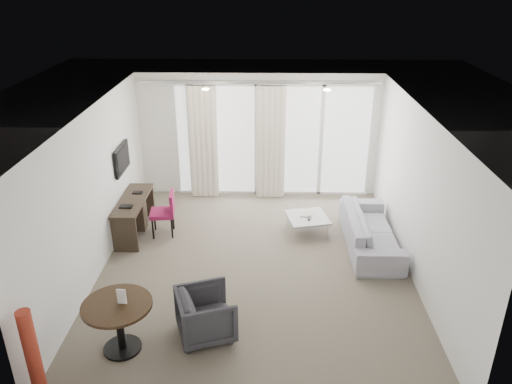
{
  "coord_description": "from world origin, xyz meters",
  "views": [
    {
      "loc": [
        0.18,
        -6.96,
        4.53
      ],
      "look_at": [
        0.0,
        0.6,
        1.1
      ],
      "focal_mm": 35.0,
      "sensor_mm": 36.0,
      "label": 1
    }
  ],
  "objects_px": {
    "rattan_chair_a": "(284,147)",
    "rattan_chair_b": "(328,147)",
    "round_table": "(120,327)",
    "tub_armchair": "(206,314)",
    "red_lamp": "(33,359)",
    "sofa": "(371,230)",
    "desk": "(134,216)",
    "desk_chair": "(162,214)",
    "coffee_table": "(307,224)"
  },
  "relations": [
    {
      "from": "desk",
      "to": "red_lamp",
      "type": "bearing_deg",
      "value": -91.25
    },
    {
      "from": "desk",
      "to": "tub_armchair",
      "type": "bearing_deg",
      "value": -59.42
    },
    {
      "from": "rattan_chair_a",
      "to": "rattan_chair_b",
      "type": "distance_m",
      "value": 1.08
    },
    {
      "from": "desk_chair",
      "to": "rattan_chair_a",
      "type": "height_order",
      "value": "rattan_chair_a"
    },
    {
      "from": "rattan_chair_a",
      "to": "desk",
      "type": "bearing_deg",
      "value": -128.26
    },
    {
      "from": "round_table",
      "to": "sofa",
      "type": "height_order",
      "value": "round_table"
    },
    {
      "from": "desk_chair",
      "to": "desk",
      "type": "bearing_deg",
      "value": 170.39
    },
    {
      "from": "round_table",
      "to": "red_lamp",
      "type": "relative_size",
      "value": 0.69
    },
    {
      "from": "tub_armchair",
      "to": "round_table",
      "type": "bearing_deg",
      "value": 87.23
    },
    {
      "from": "red_lamp",
      "to": "coffee_table",
      "type": "relative_size",
      "value": 1.78
    },
    {
      "from": "sofa",
      "to": "desk_chair",
      "type": "bearing_deg",
      "value": 84.81
    },
    {
      "from": "round_table",
      "to": "rattan_chair_b",
      "type": "xyz_separation_m",
      "value": [
        3.35,
        6.76,
        0.07
      ]
    },
    {
      "from": "tub_armchair",
      "to": "coffee_table",
      "type": "bearing_deg",
      "value": -46.6
    },
    {
      "from": "coffee_table",
      "to": "round_table",
      "type": "bearing_deg",
      "value": -129.32
    },
    {
      "from": "sofa",
      "to": "rattan_chair_b",
      "type": "height_order",
      "value": "rattan_chair_b"
    },
    {
      "from": "desk_chair",
      "to": "round_table",
      "type": "height_order",
      "value": "desk_chair"
    },
    {
      "from": "round_table",
      "to": "sofa",
      "type": "relative_size",
      "value": 0.42
    },
    {
      "from": "red_lamp",
      "to": "tub_armchair",
      "type": "relative_size",
      "value": 1.73
    },
    {
      "from": "round_table",
      "to": "red_lamp",
      "type": "xyz_separation_m",
      "value": [
        -0.67,
        -0.89,
        0.28
      ]
    },
    {
      "from": "tub_armchair",
      "to": "sofa",
      "type": "bearing_deg",
      "value": -65.77
    },
    {
      "from": "round_table",
      "to": "tub_armchair",
      "type": "relative_size",
      "value": 1.2
    },
    {
      "from": "round_table",
      "to": "coffee_table",
      "type": "distance_m",
      "value": 4.12
    },
    {
      "from": "tub_armchair",
      "to": "coffee_table",
      "type": "xyz_separation_m",
      "value": [
        1.54,
        2.88,
        -0.17
      ]
    },
    {
      "from": "tub_armchair",
      "to": "coffee_table",
      "type": "relative_size",
      "value": 1.03
    },
    {
      "from": "desk_chair",
      "to": "rattan_chair_a",
      "type": "distance_m",
      "value": 4.32
    },
    {
      "from": "round_table",
      "to": "tub_armchair",
      "type": "bearing_deg",
      "value": 15.68
    },
    {
      "from": "red_lamp",
      "to": "rattan_chair_b",
      "type": "relative_size",
      "value": 1.49
    },
    {
      "from": "red_lamp",
      "to": "desk_chair",
      "type": "bearing_deg",
      "value": 81.12
    },
    {
      "from": "sofa",
      "to": "rattan_chair_b",
      "type": "relative_size",
      "value": 2.49
    },
    {
      "from": "desk",
      "to": "sofa",
      "type": "distance_m",
      "value": 4.28
    },
    {
      "from": "desk_chair",
      "to": "tub_armchair",
      "type": "relative_size",
      "value": 1.14
    },
    {
      "from": "rattan_chair_a",
      "to": "rattan_chair_b",
      "type": "relative_size",
      "value": 1.04
    },
    {
      "from": "desk_chair",
      "to": "coffee_table",
      "type": "bearing_deg",
      "value": -3.43
    },
    {
      "from": "desk",
      "to": "coffee_table",
      "type": "height_order",
      "value": "desk"
    },
    {
      "from": "desk",
      "to": "round_table",
      "type": "bearing_deg",
      "value": -79.33
    },
    {
      "from": "desk",
      "to": "sofa",
      "type": "height_order",
      "value": "desk"
    },
    {
      "from": "sofa",
      "to": "desk",
      "type": "bearing_deg",
      "value": 85.04
    },
    {
      "from": "round_table",
      "to": "red_lamp",
      "type": "height_order",
      "value": "red_lamp"
    },
    {
      "from": "desk",
      "to": "rattan_chair_a",
      "type": "height_order",
      "value": "rattan_chair_a"
    },
    {
      "from": "round_table",
      "to": "rattan_chair_b",
      "type": "relative_size",
      "value": 1.04
    },
    {
      "from": "round_table",
      "to": "desk_chair",
      "type": "bearing_deg",
      "value": 90.95
    },
    {
      "from": "tub_armchair",
      "to": "rattan_chair_b",
      "type": "xyz_separation_m",
      "value": [
        2.29,
        6.46,
        0.09
      ]
    },
    {
      "from": "red_lamp",
      "to": "rattan_chair_a",
      "type": "height_order",
      "value": "red_lamp"
    },
    {
      "from": "tub_armchair",
      "to": "rattan_chair_a",
      "type": "xyz_separation_m",
      "value": [
        1.21,
        6.39,
        0.11
      ]
    },
    {
      "from": "desk",
      "to": "desk_chair",
      "type": "distance_m",
      "value": 0.54
    },
    {
      "from": "red_lamp",
      "to": "sofa",
      "type": "bearing_deg",
      "value": 39.67
    },
    {
      "from": "red_lamp",
      "to": "round_table",
      "type": "bearing_deg",
      "value": 53.29
    },
    {
      "from": "desk",
      "to": "round_table",
      "type": "distance_m",
      "value": 3.13
    },
    {
      "from": "sofa",
      "to": "rattan_chair_a",
      "type": "xyz_separation_m",
      "value": [
        -1.41,
        3.98,
        0.13
      ]
    },
    {
      "from": "coffee_table",
      "to": "rattan_chair_a",
      "type": "bearing_deg",
      "value": 95.47
    }
  ]
}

